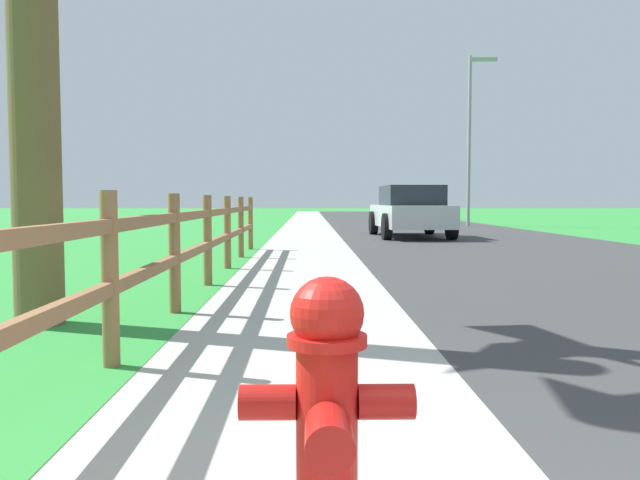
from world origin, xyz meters
name	(u,v)px	position (x,y,z in m)	size (l,w,h in m)	color
ground_plane	(332,227)	(0.00, 25.00, 0.00)	(120.00, 120.00, 0.00)	green
road_asphalt	(410,225)	(3.50, 27.00, 0.00)	(7.00, 66.00, 0.01)	#393939
curb_concrete	(261,225)	(-3.00, 27.00, 0.00)	(6.00, 66.00, 0.01)	#AFADA2
grass_verge	(226,225)	(-4.50, 27.00, 0.01)	(5.00, 66.00, 0.00)	green
fire_hydrant	(327,402)	(-0.87, 1.15, 0.44)	(0.56, 0.45, 0.84)	red
rail_fence	(193,238)	(-2.20, 6.23, 0.66)	(0.11, 13.95, 1.14)	brown
parked_suv_silver	(410,211)	(2.04, 17.83, 0.76)	(2.09, 4.59, 1.49)	#B7BABF
street_lamp	(472,127)	(5.82, 25.76, 4.11)	(1.17, 0.20, 6.99)	gray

